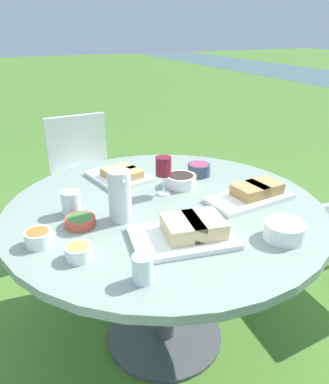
# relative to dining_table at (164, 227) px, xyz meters

# --- Properties ---
(ground_plane) EXTENTS (40.00, 40.00, 0.00)m
(ground_plane) POSITION_rel_dining_table_xyz_m (0.00, 0.00, -0.64)
(ground_plane) COLOR #4C7A2D
(dining_table) EXTENTS (1.38, 1.38, 0.75)m
(dining_table) POSITION_rel_dining_table_xyz_m (0.00, 0.00, 0.00)
(dining_table) COLOR #4C4C51
(dining_table) RESTS_ON ground_plane
(chair_near_left) EXTENTS (0.45, 0.47, 0.89)m
(chair_near_left) POSITION_rel_dining_table_xyz_m (-1.21, -0.09, -0.12)
(chair_near_left) COLOR white
(chair_near_left) RESTS_ON ground_plane
(water_pitcher) EXTENTS (0.10, 0.09, 0.21)m
(water_pitcher) POSITION_rel_dining_table_xyz_m (0.05, -0.22, 0.22)
(water_pitcher) COLOR silver
(water_pitcher) RESTS_ON dining_table
(wine_glass) EXTENTS (0.07, 0.07, 0.18)m
(wine_glass) POSITION_rel_dining_table_xyz_m (-0.10, 0.04, 0.24)
(wine_glass) COLOR silver
(wine_glass) RESTS_ON dining_table
(platter_bread_main) EXTENTS (0.23, 0.40, 0.07)m
(platter_bread_main) POSITION_rel_dining_table_xyz_m (0.11, 0.39, 0.14)
(platter_bread_main) COLOR white
(platter_bread_main) RESTS_ON dining_table
(platter_charcuterie) EXTENTS (0.31, 0.41, 0.08)m
(platter_charcuterie) POSITION_rel_dining_table_xyz_m (0.30, -0.04, 0.14)
(platter_charcuterie) COLOR white
(platter_charcuterie) RESTS_ON dining_table
(platter_sandwich_side) EXTENTS (0.35, 0.30, 0.06)m
(platter_sandwich_side) POSITION_rel_dining_table_xyz_m (-0.36, -0.08, 0.14)
(platter_sandwich_side) COLOR white
(platter_sandwich_side) RESTS_ON dining_table
(bowl_fries) EXTENTS (0.09, 0.09, 0.05)m
(bowl_fries) POSITION_rel_dining_table_xyz_m (0.26, -0.43, 0.14)
(bowl_fries) COLOR white
(bowl_fries) RESTS_ON dining_table
(bowl_salad) EXTENTS (0.12, 0.12, 0.04)m
(bowl_salad) POSITION_rel_dining_table_xyz_m (0.04, -0.38, 0.13)
(bowl_salad) COLOR #B74733
(bowl_salad) RESTS_ON dining_table
(bowl_olives) EXTENTS (0.15, 0.15, 0.06)m
(bowl_olives) POSITION_rel_dining_table_xyz_m (-0.15, 0.16, 0.14)
(bowl_olives) COLOR white
(bowl_olives) RESTS_ON dining_table
(bowl_dip_red) EXTENTS (0.12, 0.12, 0.06)m
(bowl_dip_red) POSITION_rel_dining_table_xyz_m (-0.25, 0.31, 0.15)
(bowl_dip_red) COLOR #334256
(bowl_dip_red) RESTS_ON dining_table
(bowl_dip_cream) EXTENTS (0.15, 0.15, 0.06)m
(bowl_dip_cream) POSITION_rel_dining_table_xyz_m (0.44, 0.28, 0.15)
(bowl_dip_cream) COLOR white
(bowl_dip_cream) RESTS_ON dining_table
(bowl_roasted_veg) EXTENTS (0.10, 0.10, 0.06)m
(bowl_roasted_veg) POSITION_rel_dining_table_xyz_m (0.11, -0.54, 0.14)
(bowl_roasted_veg) COLOR white
(bowl_roasted_veg) RESTS_ON dining_table
(cup_water_near) EXTENTS (0.07, 0.07, 0.09)m
(cup_water_near) POSITION_rel_dining_table_xyz_m (0.46, -0.28, 0.15)
(cup_water_near) COLOR silver
(cup_water_near) RESTS_ON dining_table
(cup_water_far) EXTENTS (0.08, 0.08, 0.10)m
(cup_water_far) POSITION_rel_dining_table_xyz_m (-0.08, -0.39, 0.16)
(cup_water_far) COLOR silver
(cup_water_far) RESTS_ON dining_table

